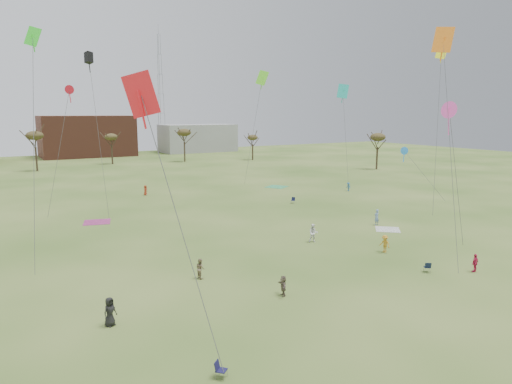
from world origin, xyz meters
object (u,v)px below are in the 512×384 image
camp_chair_left (221,373)px  camp_chair_right (293,202)px  radio_tower (160,93)px  camp_chair_center (427,269)px  spectator_fore_a (475,263)px

camp_chair_left → camp_chair_right: 45.08m
camp_chair_right → radio_tower: radio_tower is taller
camp_chair_center → camp_chair_right: 30.44m
spectator_fore_a → radio_tower: bearing=-106.0°
spectator_fore_a → camp_chair_left: 25.07m
spectator_fore_a → camp_chair_center: 3.97m
camp_chair_center → camp_chair_left: bearing=49.8°
spectator_fore_a → radio_tower: radio_tower is taller
spectator_fore_a → camp_chair_center: (-3.43, 1.94, -0.50)m
radio_tower → camp_chair_right: bearing=-98.3°
camp_chair_center → radio_tower: size_ratio=0.02×
camp_chair_left → radio_tower: bearing=29.5°
camp_chair_right → radio_tower: bearing=131.9°
camp_chair_right → camp_chair_left: bearing=-79.3°
camp_chair_left → radio_tower: radio_tower is taller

